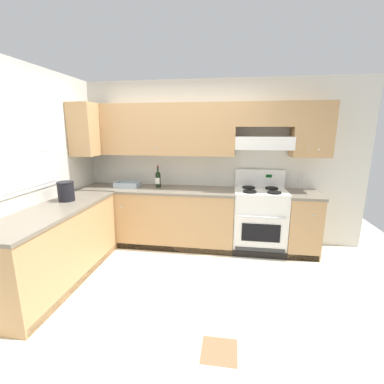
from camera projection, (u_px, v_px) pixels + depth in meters
ground_plane at (159, 288)px, 3.10m from camera, size 7.04×7.04×0.00m
floor_accent_tile at (219, 351)px, 2.22m from camera, size 0.30×0.30×0.01m
wall_back at (207, 151)px, 4.18m from camera, size 4.68×0.57×2.55m
wall_left at (35, 168)px, 3.25m from camera, size 0.47×4.00×2.55m
counter_back_run at (180, 218)px, 4.20m from camera, size 3.60×0.65×0.91m
counter_left_run at (57, 246)px, 3.18m from camera, size 0.63×1.91×0.91m
stove at (259, 219)px, 4.02m from camera, size 0.76×0.62×1.20m
wine_bottle at (158, 179)px, 4.20m from camera, size 0.08×0.08×0.34m
bowl at (128, 185)px, 4.24m from camera, size 0.38×0.25×0.08m
bucket at (66, 191)px, 3.39m from camera, size 0.21×0.21×0.25m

